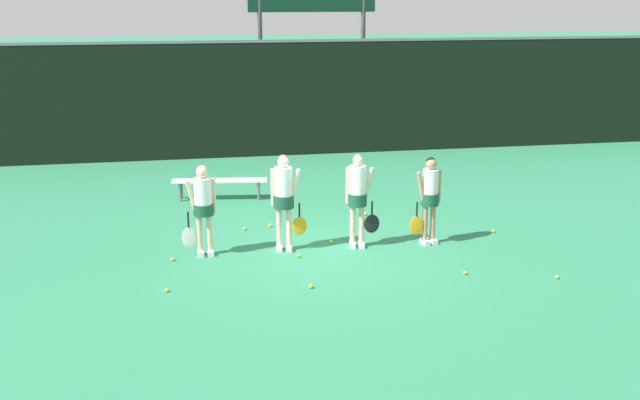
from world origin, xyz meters
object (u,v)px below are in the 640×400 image
object	(u,v)px
scoreboard	(312,4)
player_0	(203,203)
player_2	(358,193)
player_3	(430,194)
tennis_ball_1	(167,290)
tennis_ball_5	(465,273)
tennis_ball_9	(493,231)
tennis_ball_2	(172,259)
player_1	(284,194)
tennis_ball_10	(198,225)
tennis_ball_7	(557,277)
tennis_ball_0	(365,214)
tennis_ball_3	(331,242)
bench_courtside	(220,182)
tennis_ball_11	(244,229)
tennis_ball_4	(298,256)
tennis_ball_6	(270,225)
tennis_ball_8	(311,286)

from	to	relation	value
scoreboard	player_0	distance (m)	10.76
player_2	player_3	xyz separation A→B (m)	(1.36, -0.07, -0.05)
tennis_ball_1	tennis_ball_5	bearing A→B (deg)	-1.68
tennis_ball_5	tennis_ball_9	bearing A→B (deg)	56.01
tennis_ball_2	scoreboard	bearing A→B (deg)	66.45
tennis_ball_5	player_1	bearing A→B (deg)	147.42
player_0	player_3	size ratio (longest dim) A/B	1.00
tennis_ball_9	tennis_ball_10	xyz separation A→B (m)	(-5.77, 1.48, 0.00)
tennis_ball_7	scoreboard	bearing A→B (deg)	99.87
tennis_ball_0	tennis_ball_3	world-z (taller)	tennis_ball_0
player_2	tennis_ball_9	bearing A→B (deg)	16.71
player_3	tennis_ball_1	xyz separation A→B (m)	(-4.87, -1.53, -0.95)
player_2	tennis_ball_1	bearing A→B (deg)	-145.33
tennis_ball_1	tennis_ball_9	size ratio (longest dim) A/B	0.98
bench_courtside	tennis_ball_10	world-z (taller)	bench_courtside
player_2	tennis_ball_11	world-z (taller)	player_2
scoreboard	player_1	size ratio (longest dim) A/B	3.03
player_3	tennis_ball_10	bearing A→B (deg)	147.75
tennis_ball_4	tennis_ball_7	xyz separation A→B (m)	(4.08, -1.82, -0.00)
tennis_ball_1	tennis_ball_5	xyz separation A→B (m)	(4.97, -0.15, -0.00)
tennis_ball_5	tennis_ball_7	size ratio (longest dim) A/B	1.00
player_0	bench_courtside	bearing A→B (deg)	79.65
tennis_ball_3	tennis_ball_9	xyz separation A→B (m)	(3.31, 0.07, -0.00)
scoreboard	tennis_ball_2	bearing A→B (deg)	-113.55
player_3	tennis_ball_6	distance (m)	3.37
tennis_ball_0	tennis_ball_8	bearing A→B (deg)	-115.90
tennis_ball_0	tennis_ball_5	size ratio (longest dim) A/B	1.07
tennis_ball_3	tennis_ball_6	xyz separation A→B (m)	(-1.02, 1.24, -0.00)
tennis_ball_4	tennis_ball_2	bearing A→B (deg)	174.19
tennis_ball_1	scoreboard	bearing A→B (deg)	68.82
tennis_ball_0	tennis_ball_2	bearing A→B (deg)	-152.56
player_0	player_2	bearing A→B (deg)	-4.30
tennis_ball_0	tennis_ball_1	bearing A→B (deg)	-139.42
tennis_ball_8	tennis_ball_3	bearing A→B (deg)	70.26
bench_courtside	player_0	distance (m)	3.83
tennis_ball_1	bench_courtside	bearing A→B (deg)	77.95
bench_courtside	tennis_ball_0	xyz separation A→B (m)	(2.98, -1.87, -0.37)
player_1	tennis_ball_3	size ratio (longest dim) A/B	26.47
bench_courtside	tennis_ball_11	distance (m)	2.49
tennis_ball_0	tennis_ball_8	size ratio (longest dim) A/B	1.02
player_0	tennis_ball_3	bearing A→B (deg)	1.63
player_1	tennis_ball_4	world-z (taller)	player_1
bench_courtside	tennis_ball_5	distance (m)	6.76
player_2	tennis_ball_7	size ratio (longest dim) A/B	27.45
scoreboard	player_1	world-z (taller)	scoreboard
tennis_ball_8	player_2	bearing A→B (deg)	56.94
tennis_ball_0	scoreboard	bearing A→B (deg)	88.45
tennis_ball_4	player_3	bearing A→B (deg)	7.04
tennis_ball_2	tennis_ball_3	distance (m)	2.99
tennis_ball_10	tennis_ball_2	bearing A→B (deg)	-104.39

